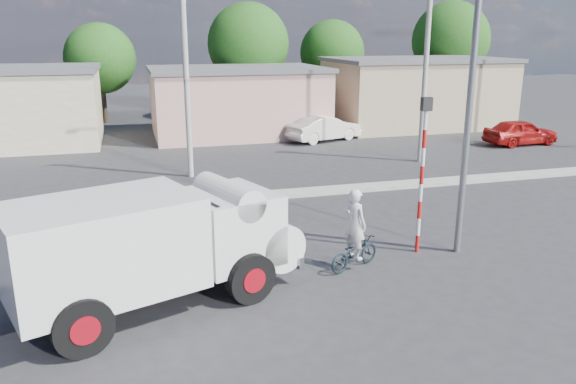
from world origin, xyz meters
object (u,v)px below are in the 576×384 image
object	(u,v)px
cyclist	(355,235)
car_red	(521,132)
streetlight	(467,74)
traffic_pole	(423,163)
bicycle	(354,253)
car_cream	(324,128)
truck	(159,243)

from	to	relation	value
cyclist	car_red	bearing A→B (deg)	-73.78
streetlight	traffic_pole	bearing A→B (deg)	162.27
traffic_pole	streetlight	xyz separation A→B (m)	(0.94, -0.30, 2.37)
car_red	traffic_pole	size ratio (longest dim) A/B	0.95
traffic_pole	streetlight	world-z (taller)	streetlight
bicycle	streetlight	bearing A→B (deg)	-109.38
car_cream	car_red	size ratio (longest dim) A/B	1.06
car_cream	traffic_pole	world-z (taller)	traffic_pole
truck	streetlight	size ratio (longest dim) A/B	0.76
bicycle	streetlight	xyz separation A→B (m)	(3.11, 0.30, 4.52)
cyclist	car_cream	size ratio (longest dim) A/B	0.42
car_cream	car_red	world-z (taller)	car_cream
streetlight	car_red	bearing A→B (deg)	46.83
truck	bicycle	distance (m)	5.12
truck	cyclist	bearing A→B (deg)	-12.62
car_cream	traffic_pole	xyz separation A→B (m)	(-3.13, -16.86, 1.87)
traffic_pole	cyclist	bearing A→B (deg)	-164.67
truck	cyclist	world-z (taller)	truck
car_red	car_cream	bearing A→B (deg)	65.24
streetlight	cyclist	bearing A→B (deg)	-174.58
truck	bicycle	bearing A→B (deg)	-12.62
truck	traffic_pole	size ratio (longest dim) A/B	1.57
bicycle	car_red	bearing A→B (deg)	-73.78
traffic_pole	streetlight	bearing A→B (deg)	-17.73
car_red	streetlight	xyz separation A→B (m)	(-12.29, -13.10, 4.25)
truck	cyclist	xyz separation A→B (m)	(4.98, 0.65, -0.55)
car_cream	bicycle	bearing A→B (deg)	143.81
car_cream	streetlight	distance (m)	17.81
cyclist	car_cream	xyz separation A→B (m)	(5.30, 17.46, -0.21)
cyclist	car_cream	distance (m)	18.25
bicycle	car_red	size ratio (longest dim) A/B	0.40
bicycle	car_cream	world-z (taller)	car_cream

